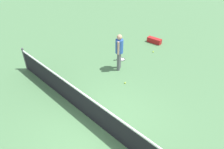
{
  "coord_description": "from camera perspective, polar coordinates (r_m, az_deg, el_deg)",
  "views": [
    {
      "loc": [
        -3.42,
        3.06,
        5.34
      ],
      "look_at": [
        0.99,
        -1.47,
        0.9
      ],
      "focal_mm": 33.62,
      "sensor_mm": 36.0,
      "label": 1
    }
  ],
  "objects": [
    {
      "name": "tennis_ball_midcourt",
      "position": [
        11.21,
        11.15,
        6.1
      ],
      "size": [
        0.07,
        0.07,
        0.07
      ],
      "primitive_type": "sphere",
      "color": "#C6E033",
      "rests_on": "ground_plane"
    },
    {
      "name": "tennis_ball_by_net",
      "position": [
        8.76,
        3.56,
        -2.29
      ],
      "size": [
        0.07,
        0.07,
        0.07
      ],
      "primitive_type": "sphere",
      "color": "#C6E033",
      "rests_on": "ground_plane"
    },
    {
      "name": "equipment_bag",
      "position": [
        12.19,
        11.28,
        9.1
      ],
      "size": [
        0.83,
        0.37,
        0.28
      ],
      "color": "#B21E1E",
      "rests_on": "ground_plane"
    },
    {
      "name": "player_near_side",
      "position": [
        9.17,
        1.99,
        6.85
      ],
      "size": [
        0.47,
        0.49,
        1.7
      ],
      "color": "#595960",
      "rests_on": "ground_plane"
    },
    {
      "name": "ground_plane",
      "position": [
        7.04,
        -2.65,
        -14.32
      ],
      "size": [
        40.0,
        40.0,
        0.0
      ],
      "primitive_type": "plane",
      "color": "#4C7A4C"
    },
    {
      "name": "court_net",
      "position": [
        6.67,
        -2.77,
        -11.51
      ],
      "size": [
        10.09,
        0.09,
        1.07
      ],
      "color": "#4C4C51",
      "rests_on": "ground_plane"
    },
    {
      "name": "tennis_racket_near_player",
      "position": [
        10.38,
        2.57,
        4.15
      ],
      "size": [
        0.45,
        0.59,
        0.03
      ],
      "color": "black",
      "rests_on": "ground_plane"
    }
  ]
}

